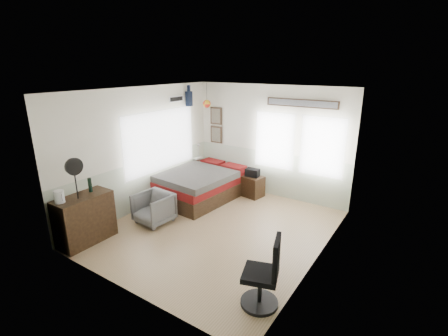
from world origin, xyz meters
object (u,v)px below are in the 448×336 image
at_px(task_chair, 265,279).
at_px(nightstand, 252,186).
at_px(dresser, 85,219).
at_px(bed, 201,184).
at_px(armchair, 154,208).

bearing_deg(task_chair, nightstand, 103.23).
bearing_deg(dresser, bed, 80.33).
bearing_deg(dresser, nightstand, 67.45).
bearing_deg(nightstand, armchair, -102.92).
xyz_separation_m(bed, armchair, (0.01, -1.61, -0.02)).
height_order(bed, nightstand, bed).
bearing_deg(task_chair, armchair, 144.64).
bearing_deg(task_chair, bed, 121.81).
bearing_deg(dresser, armchair, 68.37).
bearing_deg(bed, dresser, -94.74).
xyz_separation_m(bed, dresser, (-0.48, -2.84, 0.12)).
bearing_deg(bed, task_chair, -35.35).
height_order(armchair, task_chair, task_chair).
height_order(dresser, armchair, dresser).
height_order(bed, task_chair, task_chair).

